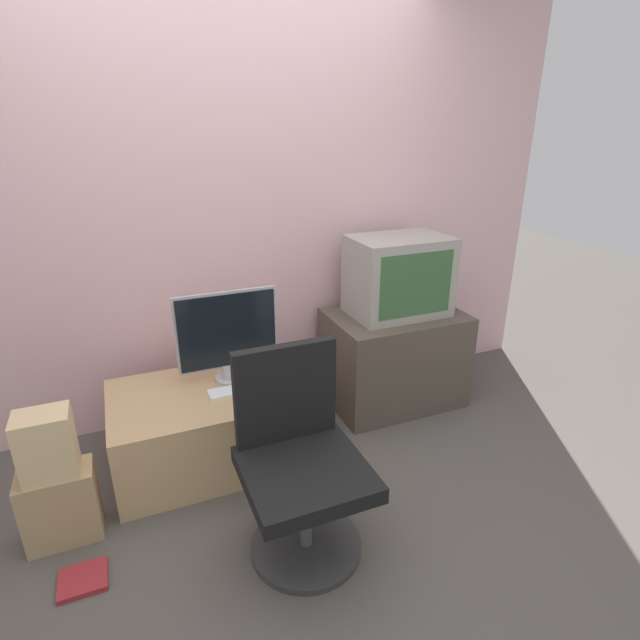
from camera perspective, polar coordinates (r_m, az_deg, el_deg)
ground_plane at (r=2.42m, az=-0.61°, el=-24.11°), size 12.00×12.00×0.00m
wall_back at (r=2.99m, az=-10.60°, el=12.93°), size 4.40×0.05×2.60m
desk at (r=2.83m, az=-12.09°, el=-11.54°), size 1.03×0.67×0.42m
side_stand at (r=3.30m, az=8.37°, el=-4.25°), size 0.84×0.58×0.61m
main_monitor at (r=2.69m, az=-10.48°, el=-1.80°), size 0.54×0.17×0.51m
keyboard at (r=2.68m, az=-9.64°, el=-7.91°), size 0.28×0.10×0.01m
mouse at (r=2.71m, az=-5.61°, el=-7.03°), size 0.06×0.04×0.03m
crt_tv at (r=3.12m, az=8.96°, el=4.99°), size 0.59×0.41×0.49m
office_chair at (r=2.18m, az=-2.33°, el=-16.33°), size 0.50×0.50×0.88m
cardboard_box_lower at (r=2.59m, az=-27.49°, el=-18.30°), size 0.30×0.18×0.35m
cardboard_box_upper at (r=2.41m, az=-28.81°, el=-12.38°), size 0.22×0.17×0.29m
book at (r=2.47m, az=-25.45°, el=-25.21°), size 0.19×0.17×0.02m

